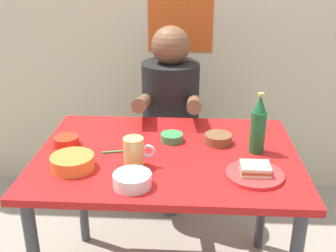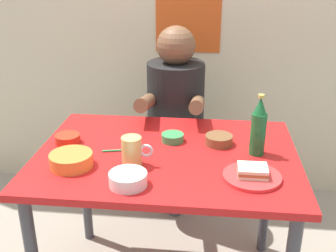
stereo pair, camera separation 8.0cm
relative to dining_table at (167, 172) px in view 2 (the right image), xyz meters
name	(u,v)px [view 2 (the right image)]	position (x,y,z in m)	size (l,w,h in m)	color
dining_table	(167,172)	(0.00, 0.00, 0.00)	(1.10, 0.80, 0.74)	red
stool	(175,164)	(-0.02, 0.63, -0.30)	(0.34, 0.34, 0.45)	#4C4C51
person_seated	(175,99)	(-0.02, 0.62, 0.12)	(0.33, 0.56, 0.72)	black
plate_orange	(252,177)	(0.34, -0.18, 0.10)	(0.22, 0.22, 0.01)	red
sandwich	(253,171)	(0.34, -0.18, 0.13)	(0.11, 0.09, 0.04)	beige
beer_mug	(132,151)	(-0.12, -0.13, 0.15)	(0.13, 0.08, 0.12)	#D1BC66
beer_bottle	(258,128)	(0.38, 0.03, 0.21)	(0.06, 0.06, 0.26)	#19602D
soup_bowl_orange	(71,159)	(-0.36, -0.16, 0.12)	(0.17, 0.17, 0.05)	orange
rice_bowl_white	(128,178)	(-0.11, -0.28, 0.12)	(0.14, 0.14, 0.05)	silver
condiment_bowl_brown	(219,139)	(0.22, 0.11, 0.12)	(0.12, 0.12, 0.04)	brown
sauce_bowl_chili	(68,138)	(-0.45, 0.04, 0.12)	(0.11, 0.11, 0.04)	red
dip_bowl_green	(173,137)	(0.01, 0.12, 0.11)	(0.10, 0.10, 0.03)	#388C4C
spoon	(123,150)	(-0.19, -0.01, 0.10)	(0.13, 0.04, 0.01)	#26A559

